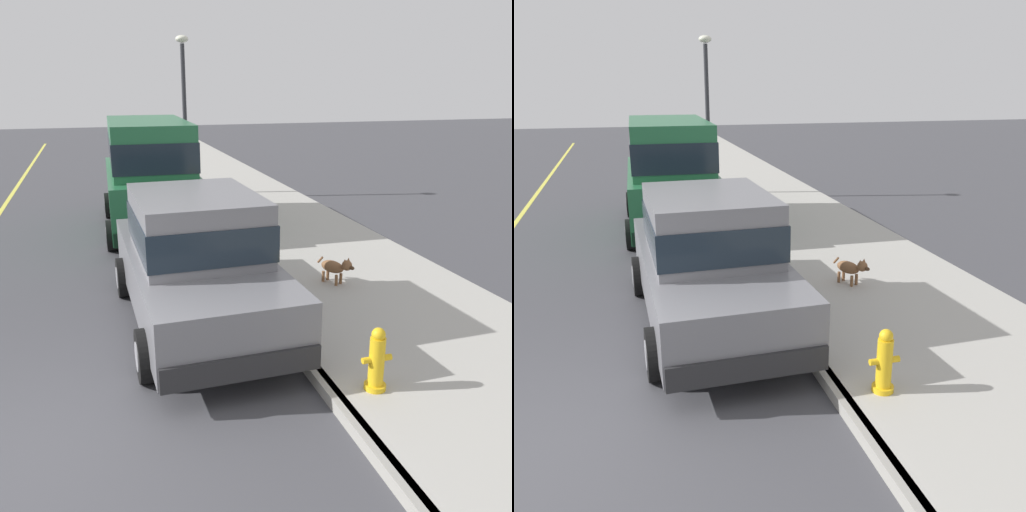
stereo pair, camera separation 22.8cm
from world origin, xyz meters
TOP-DOWN VIEW (x-y plane):
  - ground_plane at (0.00, 0.00)m, footprint 80.00×80.00m
  - curb at (3.20, 0.00)m, footprint 0.16×64.00m
  - sidewalk at (5.00, 0.00)m, footprint 3.60×64.00m
  - car_grey_sedan at (2.17, 2.70)m, footprint 2.13×4.65m
  - car_green_van at (2.13, 8.22)m, footprint 2.20×4.93m
  - dog_brown at (4.59, 3.31)m, footprint 0.43×0.69m
  - fire_hydrant at (3.65, 0.19)m, footprint 0.34×0.24m
  - street_lamp at (3.55, 11.69)m, footprint 0.36×0.36m

SIDE VIEW (x-z plane):
  - ground_plane at x=0.00m, z-range 0.00..0.00m
  - curb at x=3.20m, z-range 0.00..0.14m
  - sidewalk at x=5.00m, z-range 0.00..0.14m
  - dog_brown at x=4.59m, z-range 0.18..0.67m
  - fire_hydrant at x=3.65m, z-range 0.11..0.84m
  - car_grey_sedan at x=2.17m, z-range 0.02..1.94m
  - car_green_van at x=2.13m, z-range 0.13..2.65m
  - street_lamp at x=3.55m, z-range 0.70..5.12m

